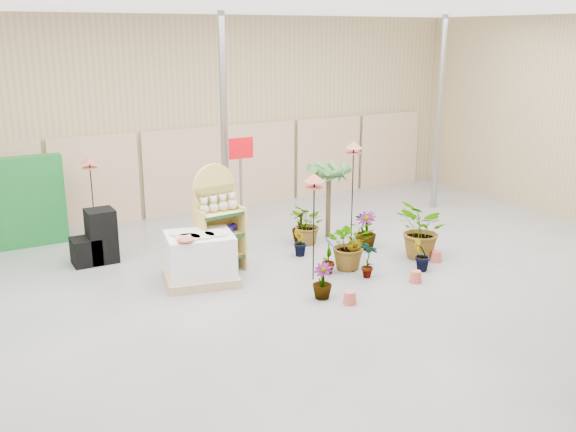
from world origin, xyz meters
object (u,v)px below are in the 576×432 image
object	(u,v)px
bird_table_front	(314,181)
potted_plant_2	(350,243)
display_shelf	(217,222)
pallet_stack	(200,258)

from	to	relation	value
bird_table_front	potted_plant_2	distance (m)	1.53
display_shelf	potted_plant_2	xyz separation A→B (m)	(2.06, -1.18, -0.40)
display_shelf	pallet_stack	distance (m)	0.84
bird_table_front	display_shelf	bearing A→B (deg)	132.50
bird_table_front	potted_plant_2	world-z (taller)	bird_table_front
pallet_stack	potted_plant_2	size ratio (longest dim) A/B	1.46
pallet_stack	bird_table_front	distance (m)	2.33
bird_table_front	pallet_stack	bearing A→B (deg)	154.27
display_shelf	potted_plant_2	world-z (taller)	display_shelf
pallet_stack	display_shelf	bearing A→B (deg)	53.94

